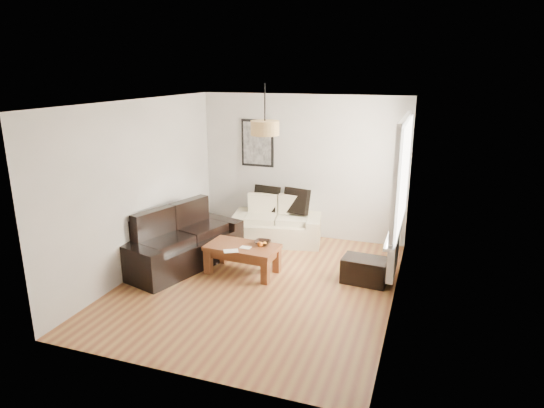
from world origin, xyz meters
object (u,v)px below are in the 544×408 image
(loveseat_cream, at_px, (277,221))
(ottoman, at_px, (365,270))
(coffee_table, at_px, (243,259))
(sofa_leather, at_px, (180,238))

(loveseat_cream, xyz_separation_m, ottoman, (1.77, -1.20, -0.20))
(loveseat_cream, xyz_separation_m, coffee_table, (-0.05, -1.49, -0.17))
(loveseat_cream, height_order, sofa_leather, sofa_leather)
(ottoman, bearing_deg, sofa_leather, -174.19)
(sofa_leather, xyz_separation_m, ottoman, (2.88, 0.29, -0.25))
(ottoman, bearing_deg, coffee_table, -171.11)
(sofa_leather, xyz_separation_m, coffee_table, (1.06, 0.01, -0.21))
(coffee_table, bearing_deg, sofa_leather, -179.54)
(coffee_table, relative_size, ottoman, 1.67)
(loveseat_cream, height_order, ottoman, loveseat_cream)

